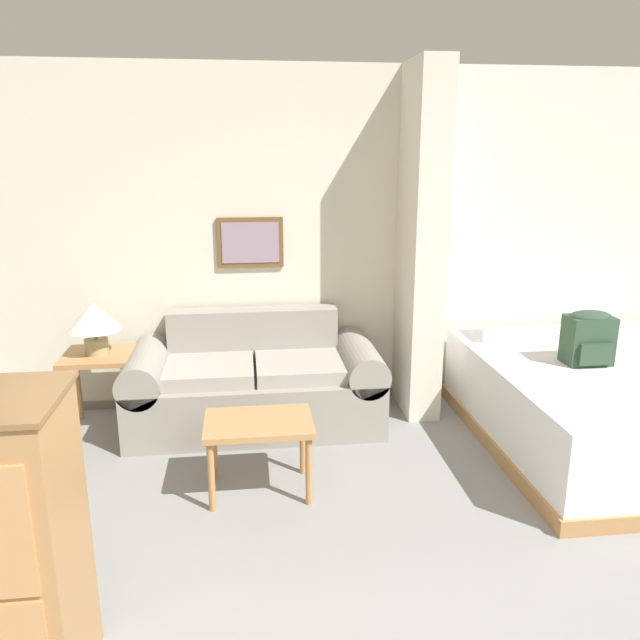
# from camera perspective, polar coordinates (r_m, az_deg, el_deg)

# --- Properties ---
(wall_back) EXTENTS (7.51, 0.16, 2.60)m
(wall_back) POSITION_cam_1_polar(r_m,az_deg,el_deg) (4.91, -2.00, 7.21)
(wall_back) COLOR silver
(wall_back) RESTS_ON ground_plane
(wall_partition_pillar) EXTENTS (0.24, 0.57, 2.60)m
(wall_partition_pillar) POSITION_cam_1_polar(r_m,az_deg,el_deg) (4.74, 9.24, 6.80)
(wall_partition_pillar) COLOR silver
(wall_partition_pillar) RESTS_ON ground_plane
(couch) EXTENTS (1.85, 0.84, 0.81)m
(couch) POSITION_cam_1_polar(r_m,az_deg,el_deg) (4.67, -5.95, -5.83)
(couch) COLOR gray
(couch) RESTS_ON ground_plane
(coffee_table) EXTENTS (0.63, 0.44, 0.46)m
(coffee_table) POSITION_cam_1_polar(r_m,az_deg,el_deg) (3.73, -5.62, -10.05)
(coffee_table) COLOR #B27F4C
(coffee_table) RESTS_ON ground_plane
(side_table) EXTENTS (0.48, 0.48, 0.58)m
(side_table) POSITION_cam_1_polar(r_m,az_deg,el_deg) (4.75, -19.59, -3.96)
(side_table) COLOR #B27F4C
(side_table) RESTS_ON ground_plane
(table_lamp) EXTENTS (0.37, 0.37, 0.37)m
(table_lamp) POSITION_cam_1_polar(r_m,az_deg,el_deg) (4.65, -19.96, 0.06)
(table_lamp) COLOR tan
(table_lamp) RESTS_ON side_table
(bed) EXTENTS (1.78, 2.04, 0.58)m
(bed) POSITION_cam_1_polar(r_m,az_deg,el_deg) (4.79, 25.13, -6.84)
(bed) COLOR #B27F4C
(bed) RESTS_ON ground_plane
(backpack) EXTENTS (0.30, 0.23, 0.37)m
(backpack) POSITION_cam_1_polar(r_m,az_deg,el_deg) (4.56, 23.35, -1.39)
(backpack) COLOR #2D4733
(backpack) RESTS_ON bed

